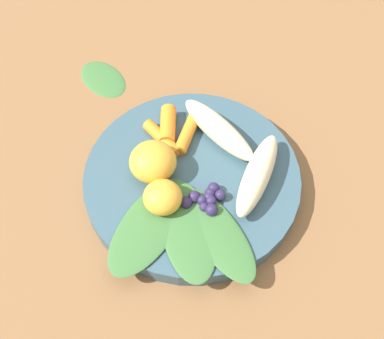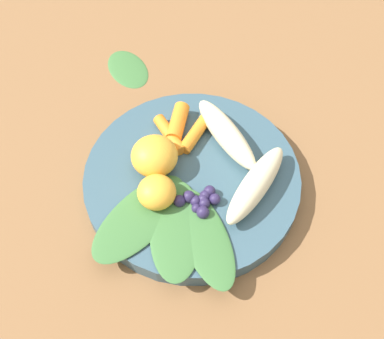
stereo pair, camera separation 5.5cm
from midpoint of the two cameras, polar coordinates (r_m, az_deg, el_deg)
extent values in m
plane|color=brown|center=(0.58, -2.72, -2.02)|extent=(2.40, 2.40, 0.00)
cylinder|color=#385666|center=(0.57, -2.76, -1.41)|extent=(0.26, 0.26, 0.02)
ellipsoid|color=beige|center=(0.58, 0.48, 4.67)|extent=(0.12, 0.08, 0.03)
ellipsoid|color=beige|center=(0.54, 5.06, -0.82)|extent=(0.11, 0.10, 0.03)
ellipsoid|color=#F4A833|center=(0.53, -6.56, -3.57)|extent=(0.04, 0.04, 0.03)
ellipsoid|color=#F4A833|center=(0.55, -7.61, 0.73)|extent=(0.05, 0.05, 0.04)
cylinder|color=orange|center=(0.58, -3.29, 4.11)|extent=(0.05, 0.04, 0.02)
cylinder|color=orange|center=(0.59, -5.60, 5.18)|extent=(0.06, 0.03, 0.02)
cylinder|color=orange|center=(0.58, -6.35, 3.57)|extent=(0.06, 0.04, 0.01)
sphere|color=#2D234C|center=(0.53, -1.44, -3.90)|extent=(0.01, 0.01, 0.01)
sphere|color=#2D234C|center=(0.54, -1.42, -3.68)|extent=(0.01, 0.01, 0.01)
sphere|color=#2D234C|center=(0.54, -0.72, -3.10)|extent=(0.01, 0.01, 0.01)
sphere|color=#2D234C|center=(0.53, -0.64, -4.06)|extent=(0.01, 0.01, 0.01)
sphere|color=#2D234C|center=(0.53, -1.54, -4.79)|extent=(0.01, 0.01, 0.01)
sphere|color=#2D234C|center=(0.53, -0.88, -3.56)|extent=(0.01, 0.01, 0.01)
sphere|color=#2D234C|center=(0.54, -0.28, -2.50)|extent=(0.01, 0.01, 0.01)
sphere|color=#2D234C|center=(0.53, -3.68, -4.22)|extent=(0.01, 0.01, 0.01)
sphere|color=#2D234C|center=(0.53, -2.64, -3.53)|extent=(0.01, 0.01, 0.01)
sphere|color=#2D234C|center=(0.53, -0.61, -5.14)|extent=(0.01, 0.01, 0.01)
sphere|color=#2D234C|center=(0.54, 0.51, -3.33)|extent=(0.01, 0.01, 0.01)
cylinder|color=white|center=(0.54, -4.76, -4.31)|extent=(0.04, 0.04, 0.00)
ellipsoid|color=#3D7038|center=(0.53, -8.15, -6.88)|extent=(0.14, 0.14, 0.00)
ellipsoid|color=#3D7038|center=(0.52, -3.47, -7.58)|extent=(0.13, 0.07, 0.00)
ellipsoid|color=#3D7038|center=(0.52, 0.07, -7.98)|extent=(0.14, 0.08, 0.00)
ellipsoid|color=#3D7038|center=(0.70, -12.95, 10.58)|extent=(0.10, 0.08, 0.01)
camera|label=1|loc=(0.03, -92.87, -4.31)|focal=44.22mm
camera|label=2|loc=(0.03, 87.13, 4.31)|focal=44.22mm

